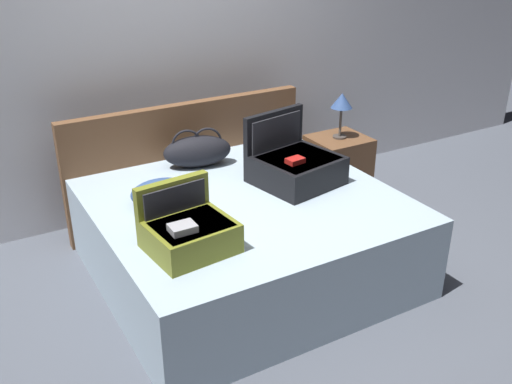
% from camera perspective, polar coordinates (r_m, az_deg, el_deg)
% --- Properties ---
extents(ground_plane, '(12.00, 12.00, 0.00)m').
position_cam_1_polar(ground_plane, '(3.61, 2.20, -10.82)').
color(ground_plane, '#4C515B').
extents(back_wall, '(8.00, 0.10, 2.60)m').
position_cam_1_polar(back_wall, '(4.47, -9.13, 14.36)').
color(back_wall, silver).
rests_on(back_wall, ground).
extents(bed, '(1.81, 1.70, 0.54)m').
position_cam_1_polar(bed, '(3.75, -0.98, -4.37)').
color(bed, '#99ADBC').
rests_on(bed, ground).
extents(headboard, '(1.85, 0.08, 0.92)m').
position_cam_1_polar(headboard, '(4.39, -6.66, 2.84)').
color(headboard, brown).
rests_on(headboard, ground).
extents(hard_case_large, '(0.58, 0.57, 0.44)m').
position_cam_1_polar(hard_case_large, '(3.82, 3.80, 2.64)').
color(hard_case_large, black).
rests_on(hard_case_large, bed).
extents(hard_case_medium, '(0.46, 0.43, 0.34)m').
position_cam_1_polar(hard_case_medium, '(3.07, -6.63, -3.79)').
color(hard_case_medium, olive).
rests_on(hard_case_medium, bed).
extents(duffel_bag, '(0.51, 0.31, 0.28)m').
position_cam_1_polar(duffel_bag, '(4.09, -5.75, 4.03)').
color(duffel_bag, black).
rests_on(duffel_bag, bed).
extents(pillow_near_headboard, '(0.42, 0.30, 0.17)m').
position_cam_1_polar(pillow_near_headboard, '(4.32, 1.98, 4.89)').
color(pillow_near_headboard, navy).
rests_on(pillow_near_headboard, bed).
extents(pillow_center_head, '(0.40, 0.31, 0.14)m').
position_cam_1_polar(pillow_center_head, '(3.59, -9.21, -0.03)').
color(pillow_center_head, navy).
rests_on(pillow_center_head, bed).
extents(nightstand, '(0.44, 0.40, 0.54)m').
position_cam_1_polar(nightstand, '(4.80, 7.96, 2.27)').
color(nightstand, brown).
rests_on(nightstand, ground).
extents(table_lamp, '(0.17, 0.17, 0.36)m').
position_cam_1_polar(table_lamp, '(4.61, 8.37, 8.61)').
color(table_lamp, '#3F3833').
rests_on(table_lamp, nightstand).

